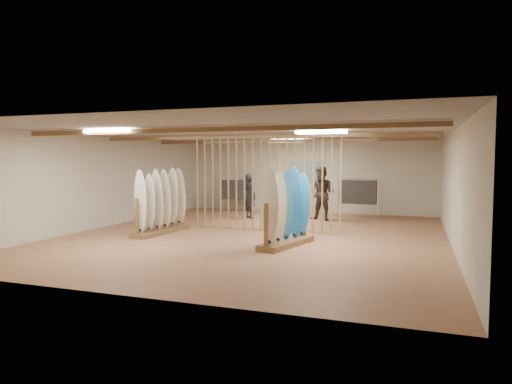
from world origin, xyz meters
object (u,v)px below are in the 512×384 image
(clothing_rack_a, at_px, (237,190))
(shopper_a, at_px, (250,193))
(rack_left, at_px, (161,212))
(clothing_rack_b, at_px, (358,192))
(rack_right, at_px, (287,220))
(shopper_b, at_px, (322,190))

(clothing_rack_a, xyz_separation_m, shopper_a, (1.28, -1.93, 0.02))
(clothing_rack_a, relative_size, shopper_a, 0.75)
(shopper_a, bearing_deg, rack_left, 114.32)
(clothing_rack_b, distance_m, shopper_a, 3.84)
(rack_right, xyz_separation_m, shopper_a, (-2.64, 4.61, 0.28))
(clothing_rack_a, bearing_deg, rack_right, -73.95)
(rack_left, bearing_deg, rack_right, -4.75)
(clothing_rack_a, bearing_deg, rack_left, -104.45)
(rack_left, distance_m, clothing_rack_b, 7.09)
(rack_left, relative_size, clothing_rack_b, 1.53)
(rack_left, xyz_separation_m, rack_right, (3.87, -0.67, 0.02))
(clothing_rack_a, relative_size, clothing_rack_b, 0.93)
(clothing_rack_b, relative_size, shopper_b, 0.69)
(rack_right, bearing_deg, clothing_rack_a, 135.24)
(clothing_rack_b, xyz_separation_m, shopper_a, (-3.64, -1.20, -0.05))
(rack_right, distance_m, clothing_rack_b, 5.90)
(clothing_rack_a, xyz_separation_m, clothing_rack_b, (4.92, -0.73, 0.07))
(rack_right, bearing_deg, shopper_a, 134.10)
(rack_left, relative_size, clothing_rack_a, 1.65)
(shopper_b, bearing_deg, rack_right, -72.95)
(clothing_rack_b, height_order, shopper_a, shopper_a)
(clothing_rack_b, bearing_deg, rack_right, -95.23)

